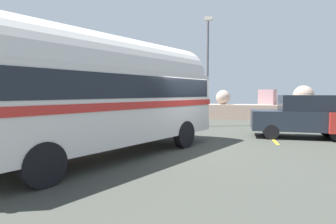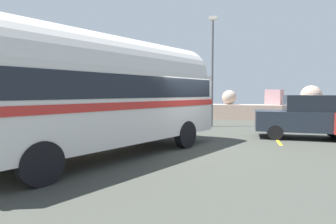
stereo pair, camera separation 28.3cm
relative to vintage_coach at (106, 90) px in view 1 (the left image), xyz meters
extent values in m
cube|color=#3B3E37|center=(1.83, 1.91, -2.04)|extent=(32.00, 26.00, 0.02)
cube|color=tan|center=(1.83, 13.71, -1.50)|extent=(31.36, 1.80, 1.10)
sphere|color=#B59F8E|center=(-11.28, 13.82, -0.58)|extent=(0.75, 0.75, 0.75)
sphere|color=tan|center=(-8.84, 14.01, -0.57)|extent=(0.75, 0.75, 0.75)
cube|color=#B18A93|center=(-5.82, 13.17, -0.27)|extent=(1.24, 1.44, 1.36)
cube|color=tan|center=(-2.03, 13.21, -0.53)|extent=(0.90, 0.71, 0.84)
sphere|color=tan|center=(0.01, 13.97, -0.47)|extent=(0.96, 0.96, 0.96)
sphere|color=tan|center=(3.11, 13.82, -0.41)|extent=(1.09, 1.09, 1.09)
cube|color=#B3878C|center=(6.37, 14.19, -0.39)|extent=(1.40, 1.28, 1.13)
sphere|color=tan|center=(8.66, 13.31, -0.25)|extent=(1.40, 1.40, 1.40)
cube|color=yellow|center=(5.45, 5.41, -2.03)|extent=(0.12, 4.40, 0.01)
cube|color=gold|center=(8.05, 5.41, -2.03)|extent=(0.12, 4.40, 0.01)
cylinder|color=black|center=(0.07, 2.82, -1.55)|extent=(0.65, 0.99, 0.96)
cylinder|color=black|center=(2.08, 1.91, -1.55)|extent=(0.65, 0.99, 0.96)
cylinder|color=black|center=(-0.08, -2.83, -1.55)|extent=(0.65, 0.99, 0.96)
cube|color=silver|center=(0.00, 0.00, -0.48)|extent=(5.67, 8.64, 2.10)
cylinder|color=silver|center=(0.00, 0.00, 0.57)|extent=(5.34, 8.25, 2.20)
cube|color=red|center=(0.00, 0.00, -0.42)|extent=(5.74, 8.74, 0.20)
cube|color=black|center=(0.00, 0.00, 0.10)|extent=(5.56, 8.35, 0.64)
cube|color=silver|center=(1.77, 3.88, -1.35)|extent=(2.14, 1.09, 0.28)
cylinder|color=black|center=(-5.59, 3.59, -1.55)|extent=(0.57, 1.00, 0.96)
cylinder|color=black|center=(-3.49, 2.90, -1.55)|extent=(0.57, 1.00, 0.96)
cube|color=silver|center=(-4.02, 4.83, -1.35)|extent=(2.22, 0.86, 0.28)
cylinder|color=black|center=(5.37, 4.46, -1.72)|extent=(0.62, 0.21, 0.62)
cylinder|color=black|center=(5.41, 5.99, -1.72)|extent=(0.62, 0.21, 0.62)
cylinder|color=black|center=(7.95, 5.93, -1.72)|extent=(0.62, 0.21, 0.62)
cube|color=#202832|center=(6.66, 5.19, -1.27)|extent=(4.14, 1.79, 0.84)
cube|color=black|center=(6.90, 5.19, -0.51)|extent=(2.23, 1.61, 0.68)
cylinder|color=black|center=(8.25, 5.78, -1.72)|extent=(0.62, 0.21, 0.62)
cylinder|color=#5B5B60|center=(2.34, 8.38, 1.01)|extent=(0.14, 0.14, 6.11)
cube|color=beige|center=(2.44, 7.65, 3.96)|extent=(0.44, 0.24, 0.18)
camera|label=1|loc=(3.69, -7.70, -0.07)|focal=29.42mm
camera|label=2|loc=(3.96, -7.63, -0.07)|focal=29.42mm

